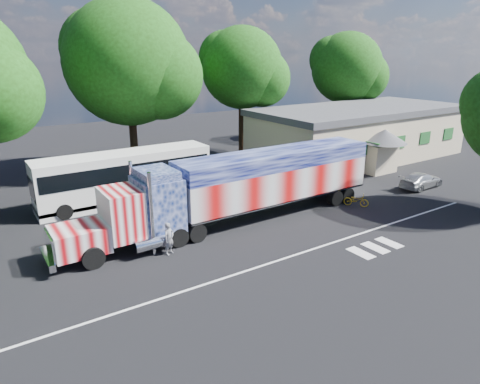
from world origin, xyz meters
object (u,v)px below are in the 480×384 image
bicycle (356,200)px  tree_n_mid (130,63)px  woman (169,239)px  parked_car (421,180)px  semi_truck (243,186)px  tree_ne_a (243,69)px  coach_bus (126,176)px  tree_far_ne (348,68)px

bicycle → tree_n_mid: bearing=81.1°
woman → tree_n_mid: size_ratio=0.12×
bicycle → parked_car: bearing=-35.2°
semi_truck → bicycle: (8.34, -2.13, -1.94)m
tree_n_mid → tree_ne_a: tree_n_mid is taller
bicycle → semi_truck: bearing=129.5°
bicycle → coach_bus: bearing=106.4°
coach_bus → tree_far_ne: size_ratio=0.97×
coach_bus → bicycle: bearing=-37.5°
woman → tree_n_mid: tree_n_mid is taller
coach_bus → bicycle: coach_bus is taller
semi_truck → parked_car: bearing=-7.1°
semi_truck → coach_bus: semi_truck is taller
semi_truck → woman: 6.41m
parked_car → tree_ne_a: 20.68m
tree_far_ne → semi_truck: bearing=-148.5°
semi_truck → bicycle: bearing=-14.3°
tree_n_mid → tree_far_ne: bearing=-0.4°
woman → bicycle: bearing=-24.9°
woman → semi_truck: bearing=-6.9°
tree_n_mid → tree_far_ne: 26.95m
tree_far_ne → tree_ne_a: 14.93m
coach_bus → tree_n_mid: tree_n_mid is taller
bicycle → tree_n_mid: (-9.36, 18.20, 9.13)m
tree_n_mid → tree_ne_a: 12.03m
woman → tree_ne_a: 26.01m
semi_truck → coach_bus: (-4.88, 8.00, -0.50)m
coach_bus → tree_far_ne: (30.79, 7.87, 6.72)m
coach_bus → parked_car: bearing=-25.5°
bicycle → tree_ne_a: size_ratio=0.13×
semi_truck → parked_car: semi_truck is taller
tree_far_ne → tree_ne_a: tree_ne_a is taller
bicycle → tree_far_ne: 26.45m
bicycle → tree_n_mid: 22.41m
coach_bus → tree_ne_a: (15.87, 8.25, 6.99)m
parked_car → bicycle: bearing=89.1°
coach_bus → bicycle: size_ratio=7.22×
semi_truck → woman: semi_truck is taller
parked_car → tree_far_ne: tree_far_ne is taller
coach_bus → tree_ne_a: tree_ne_a is taller
parked_car → woman: woman is taller
coach_bus → tree_ne_a: size_ratio=0.96×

